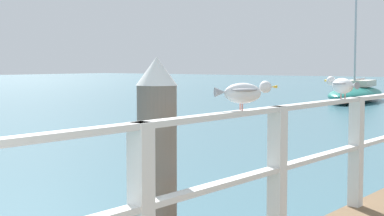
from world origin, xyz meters
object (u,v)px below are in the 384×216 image
at_px(dock_piling_near, 157,190).
at_px(seagull_foreground, 244,92).
at_px(seagull_background, 342,85).
at_px(boat_0, 356,93).

relative_size(dock_piling_near, seagull_foreground, 4.79).
bearing_deg(seagull_background, dock_piling_near, -161.58).
bearing_deg(dock_piling_near, seagull_background, 80.86).
distance_m(dock_piling_near, seagull_background, 2.44).
bearing_deg(seagull_background, boat_0, 49.17).
height_order(seagull_foreground, boat_0, boat_0).
distance_m(seagull_background, boat_0, 24.05).
bearing_deg(seagull_background, seagull_foreground, -152.03).
height_order(seagull_foreground, seagull_background, same).
relative_size(seagull_background, boat_0, 0.06).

